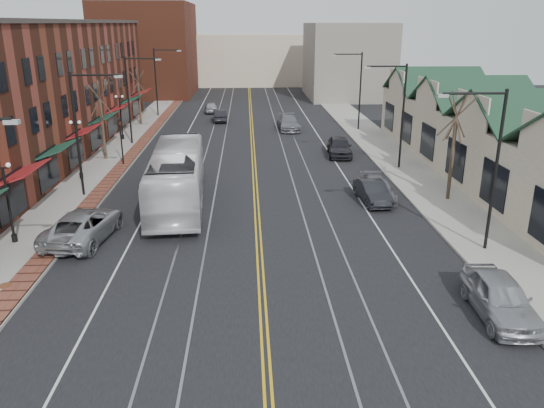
{
  "coord_description": "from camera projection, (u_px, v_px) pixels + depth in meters",
  "views": [
    {
      "loc": [
        -0.54,
        -18.27,
        11.04
      ],
      "look_at": [
        0.72,
        8.05,
        2.0
      ],
      "focal_mm": 35.0,
      "sensor_mm": 36.0,
      "label": 1
    }
  ],
  "objects": [
    {
      "name": "lamppost_l_1",
      "position": [
        9.0,
        205.0,
        27.13
      ],
      "size": [
        0.84,
        0.28,
        4.27
      ],
      "color": "black",
      "rests_on": "sidewalk_left"
    },
    {
      "name": "streetlight_r_1",
      "position": [
        398.0,
        106.0,
        40.53
      ],
      "size": [
        3.33,
        0.25,
        8.0
      ],
      "color": "black",
      "rests_on": "sidewalk_right"
    },
    {
      "name": "streetlight_r_0",
      "position": [
        489.0,
        155.0,
        25.41
      ],
      "size": [
        3.33,
        0.25,
        8.0
      ],
      "color": "black",
      "rests_on": "sidewalk_right"
    },
    {
      "name": "backdrop_mid",
      "position": [
        249.0,
        59.0,
        99.72
      ],
      "size": [
        22.0,
        14.0,
        9.0
      ],
      "primitive_type": "cube",
      "color": "tan",
      "rests_on": "ground"
    },
    {
      "name": "backdrop_right",
      "position": [
        347.0,
        61.0,
        81.18
      ],
      "size": [
        12.0,
        16.0,
        11.0
      ],
      "primitive_type": "cube",
      "color": "slate",
      "rests_on": "ground"
    },
    {
      "name": "parked_car_a",
      "position": [
        500.0,
        297.0,
        20.81
      ],
      "size": [
        2.19,
        4.94,
        1.65
      ],
      "primitive_type": "imported",
      "rotation": [
        0.0,
        0.0,
        -0.05
      ],
      "color": "#98999E",
      "rests_on": "ground"
    },
    {
      "name": "distant_car_far",
      "position": [
        211.0,
        107.0,
        68.3
      ],
      "size": [
        1.87,
        4.07,
        1.35
      ],
      "primitive_type": "imported",
      "rotation": [
        0.0,
        0.0,
        3.21
      ],
      "color": "#9B9EA2",
      "rests_on": "ground"
    },
    {
      "name": "tree_left_far",
      "position": [
        139.0,
        96.0,
        58.92
      ],
      "size": [
        1.66,
        1.28,
        6.02
      ],
      "color": "#382B21",
      "rests_on": "sidewalk_left"
    },
    {
      "name": "streetlight_r_2",
      "position": [
        356.0,
        83.0,
        55.64
      ],
      "size": [
        3.33,
        0.25,
        8.0
      ],
      "color": "black",
      "rests_on": "sidewalk_right"
    },
    {
      "name": "parked_car_b",
      "position": [
        373.0,
        192.0,
        34.11
      ],
      "size": [
        1.81,
        4.35,
        1.4
      ],
      "primitive_type": "imported",
      "rotation": [
        0.0,
        0.0,
        0.08
      ],
      "color": "black",
      "rests_on": "ground"
    },
    {
      "name": "traffic_signal",
      "position": [
        121.0,
        137.0,
        42.3
      ],
      "size": [
        0.18,
        0.15,
        3.8
      ],
      "color": "black",
      "rests_on": "sidewalk_left"
    },
    {
      "name": "lamppost_l_3",
      "position": [
        121.0,
        118.0,
        51.7
      ],
      "size": [
        0.84,
        0.28,
        4.27
      ],
      "color": "black",
      "rests_on": "sidewalk_left"
    },
    {
      "name": "parked_suv",
      "position": [
        83.0,
        226.0,
        28.12
      ],
      "size": [
        3.52,
        6.28,
        1.66
      ],
      "primitive_type": "imported",
      "rotation": [
        0.0,
        0.0,
        3.01
      ],
      "color": "#A2A5A9",
      "rests_on": "ground"
    },
    {
      "name": "sidewalk_left",
      "position": [
        93.0,
        179.0,
        39.2
      ],
      "size": [
        4.0,
        120.0,
        0.15
      ],
      "primitive_type": "cube",
      "color": "gray",
      "rests_on": "ground"
    },
    {
      "name": "distant_car_left",
      "position": [
        220.0,
        116.0,
        62.2
      ],
      "size": [
        1.8,
        4.28,
        1.38
      ],
      "primitive_type": "imported",
      "rotation": [
        0.0,
        0.0,
        3.22
      ],
      "color": "black",
      "rests_on": "ground"
    },
    {
      "name": "streetlight_l_3",
      "position": [
        159.0,
        75.0,
        64.09
      ],
      "size": [
        3.33,
        0.25,
        8.0
      ],
      "color": "black",
      "rests_on": "sidewalk_left"
    },
    {
      "name": "ground",
      "position": [
        263.0,
        318.0,
        20.87
      ],
      "size": [
        160.0,
        160.0,
        0.0
      ],
      "primitive_type": "plane",
      "color": "black",
      "rests_on": "ground"
    },
    {
      "name": "sidewalk_right",
      "position": [
        412.0,
        175.0,
        40.29
      ],
      "size": [
        4.0,
        120.0,
        0.15
      ],
      "primitive_type": "cube",
      "color": "gray",
      "rests_on": "ground"
    },
    {
      "name": "parked_car_c",
      "position": [
        377.0,
        189.0,
        34.89
      ],
      "size": [
        2.04,
        4.72,
        1.35
      ],
      "primitive_type": "imported",
      "rotation": [
        0.0,
        0.0,
        -0.03
      ],
      "color": "slate",
      "rests_on": "ground"
    },
    {
      "name": "tree_left_near",
      "position": [
        102.0,
        119.0,
        43.73
      ],
      "size": [
        1.78,
        1.37,
        6.48
      ],
      "color": "#382B21",
      "rests_on": "sidewalk_left"
    },
    {
      "name": "streetlight_l_1",
      "position": [
        82.0,
        122.0,
        33.86
      ],
      "size": [
        3.33,
        0.25,
        8.0
      ],
      "color": "black",
      "rests_on": "sidewalk_left"
    },
    {
      "name": "distant_car_right",
      "position": [
        289.0,
        123.0,
        57.24
      ],
      "size": [
        2.36,
        5.4,
        1.55
      ],
      "primitive_type": "imported",
      "rotation": [
        0.0,
        0.0,
        0.04
      ],
      "color": "slate",
      "rests_on": "ground"
    },
    {
      "name": "tree_right_mid",
      "position": [
        453.0,
        144.0,
        33.45
      ],
      "size": [
        1.9,
        1.46,
        6.93
      ],
      "color": "#382B21",
      "rests_on": "sidewalk_right"
    },
    {
      "name": "lamppost_l_2",
      "position": [
        78.0,
        151.0,
        38.47
      ],
      "size": [
        0.84,
        0.28,
        4.27
      ],
      "color": "black",
      "rests_on": "sidewalk_left"
    },
    {
      "name": "building_right",
      "position": [
        493.0,
        145.0,
        39.84
      ],
      "size": [
        8.0,
        36.0,
        4.6
      ],
      "primitive_type": "cube",
      "color": "tan",
      "rests_on": "ground"
    },
    {
      "name": "transit_bus",
      "position": [
        177.0,
        177.0,
        33.5
      ],
      "size": [
        3.87,
        13.22,
        3.64
      ],
      "primitive_type": "imported",
      "rotation": [
        0.0,
        0.0,
        3.2
      ],
      "color": "white",
      "rests_on": "ground"
    },
    {
      "name": "parked_car_d",
      "position": [
        339.0,
        146.0,
        46.08
      ],
      "size": [
        2.39,
        5.04,
        1.66
      ],
      "primitive_type": "imported",
      "rotation": [
        0.0,
        0.0,
        -0.09
      ],
      "color": "#222127",
      "rests_on": "ground"
    },
    {
      "name": "manhole_mid",
      "position": [
        5.0,
        285.0,
        23.15
      ],
      "size": [
        0.6,
        0.6,
        0.02
      ],
      "primitive_type": "cylinder",
      "color": "#592D19",
      "rests_on": "sidewalk_left"
    },
    {
      "name": "backdrop_left",
      "position": [
        148.0,
        49.0,
        84.01
      ],
      "size": [
        14.0,
        18.0,
        14.0
      ],
      "primitive_type": "cube",
      "color": "brown",
      "rests_on": "ground"
    },
    {
      "name": "manhole_far",
      "position": [
        46.0,
        241.0,
        27.87
      ],
      "size": [
        0.6,
        0.6,
        0.02
      ],
      "primitive_type": "cylinder",
      "color": "#592D19",
      "rests_on": "sidewalk_left"
    },
    {
      "name": "streetlight_l_2",
      "position": [
        133.0,
        91.0,
        48.97
      ],
      "size": [
        3.33,
        0.25,
        8.0
      ],
      "color": "black",
      "rests_on": "sidewalk_left"
    },
    {
      "name": "building_left",
      "position": [
        23.0,
        93.0,
        43.73
      ],
      "size": [
        10.0,
        50.0,
        11.0
      ],
      "primitive_type": "cube",
      "color": "brown",
      "rests_on": "ground"
    }
  ]
}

